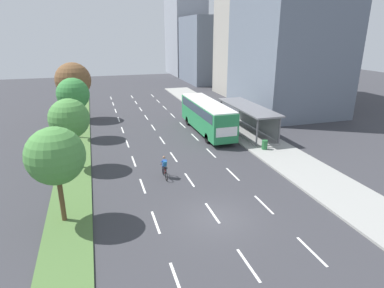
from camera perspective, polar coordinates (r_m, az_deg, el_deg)
The scene contains 18 objects.
ground_plane at distance 19.89m, azimuth 4.20°, elevation -12.77°, with size 140.00×140.00×0.00m, color #38383D.
median_strip at distance 37.26m, azimuth -19.34°, elevation 1.68°, with size 2.60×52.00×0.12m, color #4C7038.
sidewalk_right at distance 40.30m, azimuth 6.37°, elevation 3.93°, with size 4.50×52.00×0.15m, color #9E9E99.
lane_divider_left at distance 35.25m, azimuth -11.64°, elevation 1.33°, with size 0.14×46.67×0.01m.
lane_divider_center at distance 35.70m, azimuth -6.05°, elevation 1.85°, with size 0.14×46.67×0.01m.
lane_divider_right at distance 36.47m, azimuth -0.65°, elevation 2.33°, with size 0.14×46.67×0.01m.
bus_shelter at distance 35.61m, azimuth 10.01°, elevation 4.74°, with size 2.90×9.96×2.86m.
bus at distance 35.43m, azimuth 2.58°, elevation 5.27°, with size 2.54×11.29×3.37m.
cyclist at distance 24.63m, azimuth -4.80°, elevation -4.18°, with size 0.46×1.82×1.71m.
median_tree_nearest at distance 19.20m, azimuth -22.71°, elevation -1.97°, with size 3.20×3.20×5.57m.
median_tree_second at distance 26.94m, azimuth -20.63°, elevation 4.13°, with size 3.10×3.10×5.56m.
median_tree_third at distance 34.81m, azimuth -20.03°, elevation 8.14°, with size 3.20×3.20×6.09m.
median_tree_fourth at distance 42.82m, azimuth -20.02°, elevation 10.41°, with size 4.24×4.24×6.91m.
trash_bin at distance 30.91m, azimuth 12.55°, elevation -0.13°, with size 0.52×0.52×0.85m, color #286B38.
building_near_right at distance 46.18m, azimuth 17.15°, elevation 21.71°, with size 11.46×13.37×26.55m, color slate.
building_mid_right at distance 57.82m, azimuth 11.19°, elevation 21.04°, with size 10.34×11.96×25.74m, color #A39E93.
building_far_right at distance 73.03m, azimuth 2.32°, elevation 16.07°, with size 8.14×13.72×13.55m, color slate.
building_tall_right at distance 87.10m, azimuth -1.21°, elevation 20.06°, with size 7.58×13.60×24.24m, color #8E939E.
Camera 1 is at (-6.26, -15.72, 10.44)m, focal length 30.60 mm.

